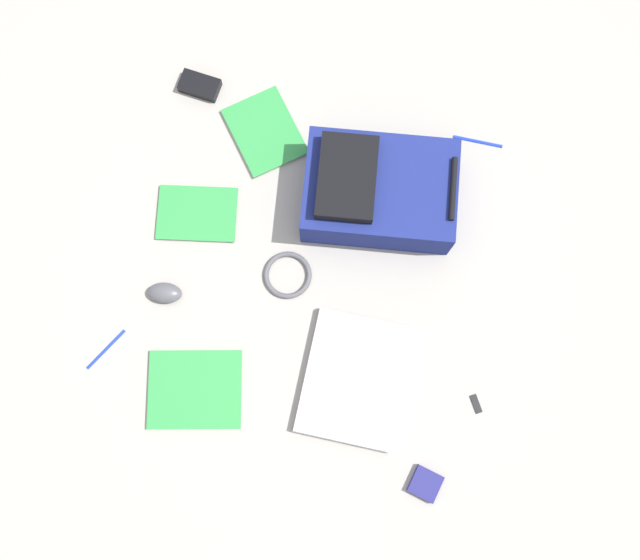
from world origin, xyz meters
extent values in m
plane|color=gray|center=(0.00, 0.00, 0.00)|extent=(3.68, 3.68, 0.00)
cube|color=navy|center=(-0.25, 0.15, 0.07)|extent=(0.32, 0.43, 0.14)
cube|color=black|center=(-0.25, 0.06, 0.16)|extent=(0.24, 0.17, 0.04)
cylinder|color=black|center=(-0.26, 0.34, 0.15)|extent=(0.18, 0.03, 0.02)
cube|color=#929296|center=(0.27, 0.16, 0.01)|extent=(0.36, 0.29, 0.02)
cube|color=#B7B7BC|center=(0.27, 0.16, 0.03)|extent=(0.36, 0.28, 0.01)
cube|color=silver|center=(-0.13, -0.35, 0.00)|extent=(0.18, 0.24, 0.01)
cube|color=#2D8C3F|center=(-0.13, -0.35, 0.01)|extent=(0.19, 0.24, 0.00)
cube|color=silver|center=(0.36, -0.26, 0.01)|extent=(0.24, 0.28, 0.01)
cube|color=#2D8C3F|center=(0.36, -0.26, 0.01)|extent=(0.25, 0.28, 0.00)
cube|color=silver|center=(-0.40, -0.20, 0.01)|extent=(0.29, 0.27, 0.01)
cube|color=#2D8C3F|center=(-0.40, -0.20, 0.01)|extent=(0.29, 0.28, 0.00)
ellipsoid|color=#4C4C51|center=(0.12, -0.40, 0.02)|extent=(0.06, 0.10, 0.04)
torus|color=#4C4C51|center=(0.01, -0.07, 0.01)|extent=(0.14, 0.14, 0.01)
cube|color=black|center=(-0.51, -0.42, 0.02)|extent=(0.08, 0.13, 0.03)
cylinder|color=#1933B2|center=(0.29, -0.53, 0.00)|extent=(0.12, 0.09, 0.01)
cylinder|color=#1933B2|center=(-0.47, 0.42, 0.00)|extent=(0.02, 0.14, 0.01)
cube|color=navy|center=(0.51, 0.39, 0.01)|extent=(0.09, 0.09, 0.02)
cube|color=black|center=(0.28, 0.50, 0.00)|extent=(0.05, 0.04, 0.01)
camera|label=1|loc=(0.40, 0.09, 1.97)|focal=40.03mm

